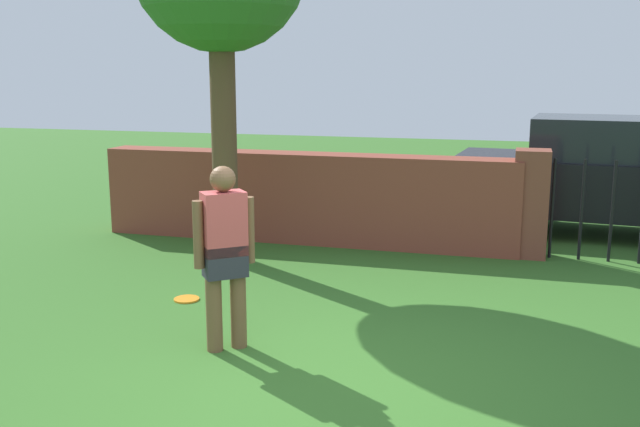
{
  "coord_description": "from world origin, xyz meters",
  "views": [
    {
      "loc": [
        1.39,
        -4.98,
        2.43
      ],
      "look_at": [
        -0.51,
        1.8,
        1.0
      ],
      "focal_mm": 40.49,
      "sensor_mm": 36.0,
      "label": 1
    }
  ],
  "objects": [
    {
      "name": "brick_wall",
      "position": [
        -1.5,
        4.57,
        0.63
      ],
      "size": [
        5.9,
        0.5,
        1.26
      ],
      "primitive_type": "cube",
      "color": "brown",
      "rests_on": "ground"
    },
    {
      "name": "frisbee_orange",
      "position": [
        -1.95,
        1.7,
        0.01
      ],
      "size": [
        0.27,
        0.27,
        0.02
      ],
      "primitive_type": "cylinder",
      "color": "orange",
      "rests_on": "ground"
    },
    {
      "name": "ground_plane",
      "position": [
        0.0,
        0.0,
        0.0
      ],
      "size": [
        40.0,
        40.0,
        0.0
      ],
      "primitive_type": "plane",
      "color": "#336623"
    },
    {
      "name": "fence_gate",
      "position": [
        2.72,
        4.57,
        0.7
      ],
      "size": [
        2.78,
        0.44,
        1.4
      ],
      "color": "brown",
      "rests_on": "ground"
    },
    {
      "name": "person",
      "position": [
        -1.01,
        0.57,
        0.9
      ],
      "size": [
        0.44,
        0.4,
        1.62
      ],
      "rotation": [
        0.0,
        0.0,
        -2.45
      ],
      "color": "brown",
      "rests_on": "ground"
    },
    {
      "name": "car",
      "position": [
        2.56,
        6.21,
        0.86
      ],
      "size": [
        4.34,
        2.22,
        1.72
      ],
      "rotation": [
        0.0,
        0.0,
        -0.09
      ],
      "color": "black",
      "rests_on": "ground"
    }
  ]
}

